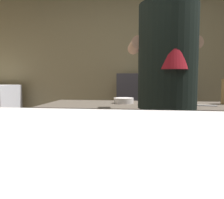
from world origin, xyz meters
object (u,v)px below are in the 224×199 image
Objects in this scene: bartender at (167,94)px; bottle_hot_sauce at (166,68)px; mixing_bowl at (124,101)px; chefs_knife at (200,105)px; bottle_vinegar at (160,68)px.

bartender is 9.01× the size of bottle_hot_sauce.
chefs_knife is (0.58, -0.11, -0.02)m from mixing_bowl.
chefs_knife is (0.28, 0.41, -0.11)m from bartender.
bartender reaches higher than mixing_bowl.
bottle_vinegar reaches higher than mixing_bowl.
chefs_knife is at bearing -81.96° from bottle_vinegar.
chefs_knife is 1.54m from bottle_hot_sauce.
bottle_hot_sauce is (-0.11, 1.50, 0.34)m from chefs_knife.
bartender is at bearing -92.55° from bottle_vinegar.
bartender is at bearing -113.42° from chefs_knife.
bartender reaches higher than chefs_knife.
chefs_knife is at bearing -85.72° from bottle_hot_sauce.
mixing_bowl is at bearing -108.54° from bottle_hot_sauce.
bartender is 1.83m from bottle_vinegar.
mixing_bowl is at bearing -179.24° from chefs_knife.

